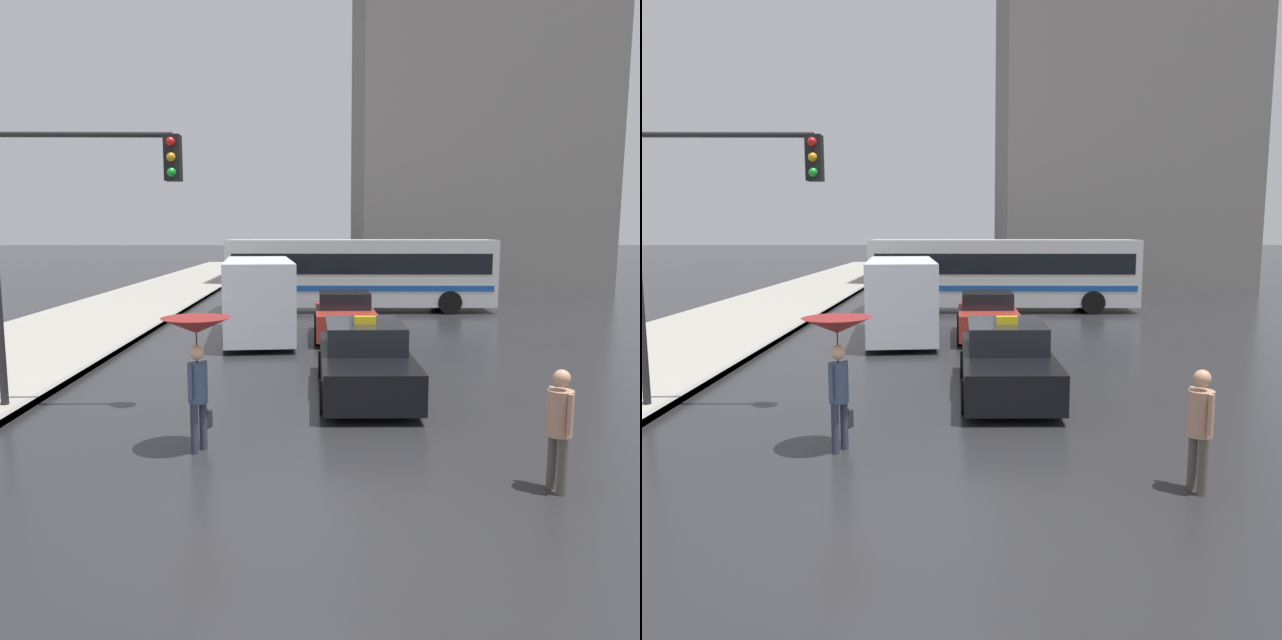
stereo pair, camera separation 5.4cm
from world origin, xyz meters
TOP-DOWN VIEW (x-y plane):
  - ground_plane at (0.00, 0.00)m, footprint 300.00×300.00m
  - taxi at (1.31, 6.17)m, footprint 1.91×4.70m
  - sedan_red at (1.23, 13.00)m, footprint 1.91×4.09m
  - ambulance_van at (-1.47, 12.87)m, footprint 2.52×5.77m
  - city_bus at (2.23, 19.89)m, footprint 11.18×2.87m
  - pedestrian_with_umbrella at (-1.51, 2.64)m, footprint 1.05×1.05m
  - pedestrian_man at (3.39, 1.10)m, footprint 0.40×0.48m
  - traffic_light at (-4.11, 4.77)m, footprint 3.48×0.38m

SIDE VIEW (x-z plane):
  - ground_plane at x=0.00m, z-range 0.00..0.00m
  - sedan_red at x=1.23m, z-range -0.05..1.39m
  - taxi at x=1.31m, z-range -0.14..1.48m
  - pedestrian_man at x=3.39m, z-range 0.15..1.77m
  - ambulance_van at x=-1.47m, z-range 0.14..2.61m
  - city_bus at x=2.23m, z-range 0.17..3.18m
  - pedestrian_with_umbrella at x=-1.51m, z-range 0.64..2.72m
  - traffic_light at x=-4.11m, z-range 1.05..6.39m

